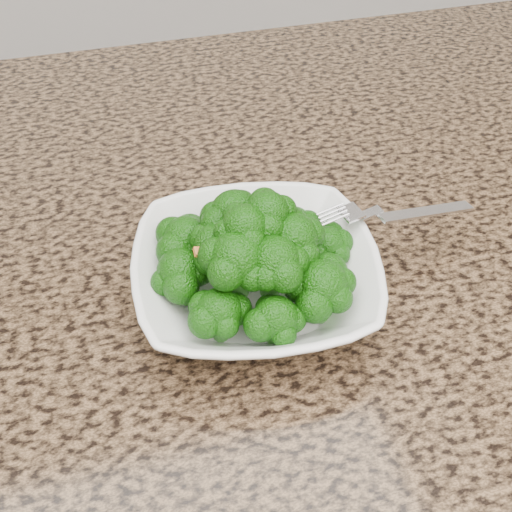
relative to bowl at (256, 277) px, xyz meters
name	(u,v)px	position (x,y,z in m)	size (l,w,h in m)	color
granite_counter	(90,339)	(-0.15, 0.00, -0.04)	(1.64, 1.04, 0.03)	brown
bowl	(256,277)	(0.00, 0.00, 0.00)	(0.20, 0.20, 0.05)	white
broccoli_pile	(256,221)	(0.00, 0.00, 0.06)	(0.18, 0.18, 0.07)	#155509
garlic_topping	(256,179)	(0.00, 0.00, 0.10)	(0.11, 0.11, 0.01)	orange
fork	(375,212)	(0.11, 0.02, 0.03)	(0.17, 0.03, 0.01)	silver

